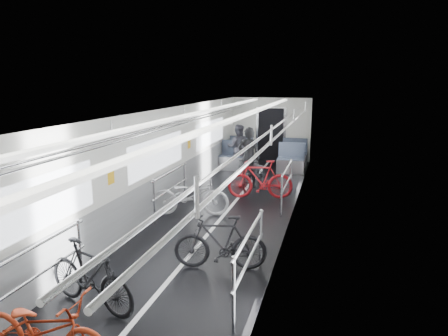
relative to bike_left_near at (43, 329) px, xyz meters
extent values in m
cube|color=black|center=(0.55, 5.00, -0.42)|extent=(3.00, 14.00, 0.01)
cube|color=white|center=(0.55, 5.00, 1.98)|extent=(3.00, 14.00, 0.02)
cube|color=silver|center=(-0.95, 5.00, 0.78)|extent=(0.02, 14.00, 2.40)
cube|color=silver|center=(2.05, 5.00, 0.78)|extent=(0.02, 14.00, 2.40)
cube|color=silver|center=(0.55, 12.00, 0.78)|extent=(3.00, 0.02, 2.40)
cube|color=white|center=(0.55, 5.00, -0.42)|extent=(0.08, 13.80, 0.01)
cube|color=slate|center=(-0.92, 5.00, 0.03)|extent=(0.01, 13.90, 0.90)
cube|color=slate|center=(2.02, 5.00, 0.03)|extent=(0.01, 13.90, 0.90)
cube|color=white|center=(-0.92, 5.00, 0.98)|extent=(0.01, 10.80, 0.75)
cube|color=white|center=(2.02, 5.00, 0.98)|extent=(0.01, 10.80, 0.75)
cube|color=white|center=(0.00, 5.00, 1.92)|extent=(0.14, 13.40, 0.05)
cube|color=white|center=(1.10, 5.00, 1.92)|extent=(0.14, 13.40, 0.05)
cube|color=black|center=(0.55, 11.94, 0.58)|extent=(0.95, 0.10, 2.00)
imported|color=#BE3617|center=(0.00, 0.00, 0.00)|extent=(1.61, 0.57, 0.84)
imported|color=black|center=(-0.15, 1.10, 0.06)|extent=(1.65, 0.87, 0.95)
imported|color=silver|center=(-0.20, 5.08, 0.04)|extent=(1.87, 1.00, 0.93)
imported|color=black|center=(1.21, 2.69, 0.04)|extent=(1.58, 0.72, 0.92)
imported|color=#AE151B|center=(1.10, 6.83, 0.09)|extent=(1.76, 0.80, 1.02)
imported|color=black|center=(0.77, 7.77, 0.02)|extent=(0.85, 1.75, 0.88)
imported|color=black|center=(0.57, 7.87, 0.45)|extent=(0.66, 0.45, 1.75)
imported|color=#2D2C34|center=(-0.25, 9.98, 0.37)|extent=(0.84, 0.70, 1.58)
camera|label=1|loc=(2.90, -3.15, 2.62)|focal=32.00mm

